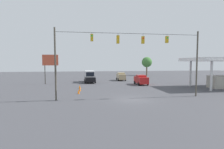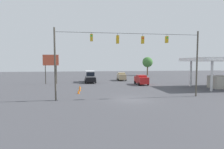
# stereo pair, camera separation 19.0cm
# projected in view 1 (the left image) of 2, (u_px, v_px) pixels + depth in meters

# --- Properties ---
(ground_plane) EXTENTS (140.00, 140.00, 0.00)m
(ground_plane) POSITION_uv_depth(u_px,v_px,m) (132.00, 99.00, 21.45)
(ground_plane) COLOR #47474C
(overhead_signal_span) EXTENTS (18.44, 0.38, 8.65)m
(overhead_signal_span) POSITION_uv_depth(u_px,v_px,m) (130.00, 54.00, 21.85)
(overhead_signal_span) COLOR #4C473D
(overhead_signal_span) RESTS_ON ground_plane
(box_truck_black_withflow_far) EXTENTS (2.61, 6.47, 2.62)m
(box_truck_black_withflow_far) POSITION_uv_depth(u_px,v_px,m) (90.00, 77.00, 40.11)
(box_truck_black_withflow_far) COLOR black
(box_truck_black_withflow_far) RESTS_ON ground_plane
(sedan_tan_oncoming_deep) EXTENTS (2.03, 3.87, 2.00)m
(sedan_tan_oncoming_deep) POSITION_uv_depth(u_px,v_px,m) (121.00, 76.00, 44.13)
(sedan_tan_oncoming_deep) COLOR tan
(sedan_tan_oncoming_deep) RESTS_ON ground_plane
(sedan_red_oncoming_far) EXTENTS (2.13, 4.19, 1.98)m
(sedan_red_oncoming_far) POSITION_uv_depth(u_px,v_px,m) (141.00, 80.00, 35.68)
(sedan_red_oncoming_far) COLOR red
(sedan_red_oncoming_far) RESTS_ON ground_plane
(traffic_cone_nearest) EXTENTS (0.33, 0.33, 0.59)m
(traffic_cone_nearest) POSITION_uv_depth(u_px,v_px,m) (79.00, 92.00, 25.31)
(traffic_cone_nearest) COLOR orange
(traffic_cone_nearest) RESTS_ON ground_plane
(traffic_cone_second) EXTENTS (0.33, 0.33, 0.59)m
(traffic_cone_second) POSITION_uv_depth(u_px,v_px,m) (80.00, 89.00, 27.63)
(traffic_cone_second) COLOR orange
(traffic_cone_second) RESTS_ON ground_plane
(traffic_cone_third) EXTENTS (0.33, 0.33, 0.59)m
(traffic_cone_third) POSITION_uv_depth(u_px,v_px,m) (80.00, 87.00, 30.45)
(traffic_cone_third) COLOR orange
(traffic_cone_third) RESTS_ON ground_plane
(gas_station) EXTENTS (12.41, 8.11, 5.37)m
(gas_station) POSITION_uv_depth(u_px,v_px,m) (222.00, 66.00, 30.90)
(gas_station) COLOR silver
(gas_station) RESTS_ON ground_plane
(roadside_billboard) EXTENTS (3.25, 0.16, 6.18)m
(roadside_billboard) POSITION_uv_depth(u_px,v_px,m) (50.00, 63.00, 36.77)
(roadside_billboard) COLOR #4C473D
(roadside_billboard) RESTS_ON ground_plane
(tree_horizon_left) EXTENTS (3.61, 3.61, 6.48)m
(tree_horizon_left) POSITION_uv_depth(u_px,v_px,m) (147.00, 62.00, 61.72)
(tree_horizon_left) COLOR brown
(tree_horizon_left) RESTS_ON ground_plane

